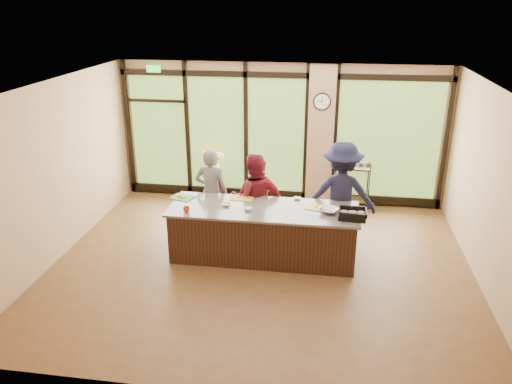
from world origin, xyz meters
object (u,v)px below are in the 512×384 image
(cook_right, at_px, (341,194))
(roasting_pan, at_px, (353,216))
(cook_left, at_px, (211,192))
(flower_stand, at_px, (213,188))
(island_base, at_px, (263,234))
(bar_cart, at_px, (352,180))

(cook_right, xyz_separation_m, roasting_pan, (0.18, -0.91, -0.00))
(cook_left, relative_size, roasting_pan, 3.88)
(flower_stand, bearing_deg, roasting_pan, -53.56)
(cook_right, bearing_deg, cook_left, -1.68)
(cook_right, bearing_deg, island_base, 28.55)
(roasting_pan, relative_size, flower_stand, 0.59)
(cook_right, relative_size, roasting_pan, 4.42)
(cook_left, distance_m, flower_stand, 1.53)
(island_base, distance_m, bar_cart, 2.91)
(cook_right, bearing_deg, flower_stand, -29.11)
(island_base, height_order, flower_stand, island_base)
(cook_right, bearing_deg, roasting_pan, 100.46)
(island_base, bearing_deg, cook_left, 144.69)
(cook_left, height_order, bar_cart, cook_left)
(flower_stand, bearing_deg, island_base, -71.35)
(flower_stand, xyz_separation_m, bar_cart, (2.95, 0.26, 0.25))
(roasting_pan, bearing_deg, cook_left, 165.49)
(island_base, distance_m, flower_stand, 2.59)
(roasting_pan, bearing_deg, island_base, 178.62)
(cook_left, relative_size, flower_stand, 2.29)
(cook_left, bearing_deg, roasting_pan, 161.55)
(cook_right, relative_size, bar_cart, 1.86)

